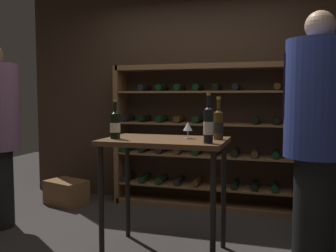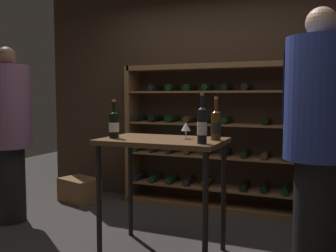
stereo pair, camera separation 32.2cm
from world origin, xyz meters
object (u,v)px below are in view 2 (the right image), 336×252
at_px(wine_crate, 79,190).
at_px(wine_bottle_amber_reserve, 202,125).
at_px(wine_rack, 217,138).
at_px(person_host_in_suit, 9,127).
at_px(tasting_table, 163,154).
at_px(wine_bottle_green_slim, 114,124).
at_px(wine_glass_stemmed_left, 186,127).
at_px(person_guest_khaki, 318,128).
at_px(wine_bottle_black_capsule, 216,125).

relative_size(wine_crate, wine_bottle_amber_reserve, 1.27).
bearing_deg(wine_rack, person_host_in_suit, -146.20).
bearing_deg(tasting_table, wine_bottle_green_slim, -164.10).
distance_m(wine_bottle_green_slim, wine_glass_stemmed_left, 0.60).
height_order(wine_bottle_amber_reserve, wine_glass_stemmed_left, wine_bottle_amber_reserve).
bearing_deg(tasting_table, wine_glass_stemmed_left, 23.67).
height_order(wine_rack, wine_bottle_amber_reserve, wine_rack).
xyz_separation_m(person_guest_khaki, wine_glass_stemmed_left, (-1.01, -0.14, -0.02)).
distance_m(tasting_table, person_host_in_suit, 1.83).
relative_size(tasting_table, wine_crate, 2.10).
xyz_separation_m(person_host_in_suit, wine_bottle_black_capsule, (2.25, -0.05, 0.09)).
height_order(person_guest_khaki, wine_crate, person_guest_khaki).
bearing_deg(wine_rack, tasting_table, -93.54).
height_order(tasting_table, wine_crate, tasting_table).
xyz_separation_m(wine_rack, person_host_in_suit, (-1.91, -1.28, 0.17)).
relative_size(wine_crate, wine_glass_stemmed_left, 3.47).
bearing_deg(tasting_table, wine_bottle_black_capsule, 10.49).
distance_m(wine_rack, person_host_in_suit, 2.30).
bearing_deg(wine_glass_stemmed_left, wine_crate, 151.66).
xyz_separation_m(tasting_table, wine_bottle_black_capsule, (0.43, 0.08, 0.25)).
distance_m(tasting_table, wine_bottle_black_capsule, 0.51).
bearing_deg(person_host_in_suit, wine_bottle_green_slim, -152.83).
bearing_deg(person_host_in_suit, tasting_table, -147.23).
distance_m(wine_rack, person_guest_khaki, 1.64).
distance_m(tasting_table, wine_crate, 2.04).
xyz_separation_m(person_host_in_suit, wine_glass_stemmed_left, (1.99, -0.05, 0.06)).
bearing_deg(wine_crate, wine_bottle_green_slim, -43.58).
bearing_deg(person_guest_khaki, tasting_table, 102.23).
bearing_deg(person_guest_khaki, wine_rack, 44.80).
bearing_deg(wine_bottle_green_slim, wine_crate, 136.42).
bearing_deg(wine_crate, wine_rack, 12.24).
bearing_deg(wine_crate, person_guest_khaki, -16.47).
distance_m(wine_bottle_green_slim, wine_bottle_amber_reserve, 0.80).
xyz_separation_m(wine_rack, wine_bottle_green_slim, (-0.48, -1.52, 0.25)).
distance_m(person_host_in_suit, wine_bottle_black_capsule, 2.25).
bearing_deg(wine_bottle_green_slim, person_host_in_suit, 170.34).
bearing_deg(wine_rack, wine_bottle_green_slim, -107.66).
distance_m(person_guest_khaki, wine_bottle_green_slim, 1.62).
bearing_deg(wine_rack, wine_bottle_black_capsule, -75.46).
distance_m(wine_bottle_green_slim, wine_bottle_black_capsule, 0.85).
distance_m(tasting_table, wine_bottle_green_slim, 0.48).
relative_size(tasting_table, wine_bottle_green_slim, 3.08).
height_order(wine_bottle_black_capsule, wine_glass_stemmed_left, wine_bottle_black_capsule).
bearing_deg(wine_bottle_amber_reserve, wine_bottle_black_capsule, 82.65).
distance_m(wine_rack, wine_crate, 1.87).
bearing_deg(wine_bottle_black_capsule, wine_glass_stemmed_left, -179.40).
xyz_separation_m(tasting_table, wine_bottle_green_slim, (-0.40, -0.11, 0.25)).
bearing_deg(person_host_in_suit, wine_glass_stemmed_left, -144.67).
xyz_separation_m(person_guest_khaki, wine_bottle_amber_reserve, (-0.79, -0.40, 0.03)).
relative_size(person_host_in_suit, wine_glass_stemmed_left, 13.34).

